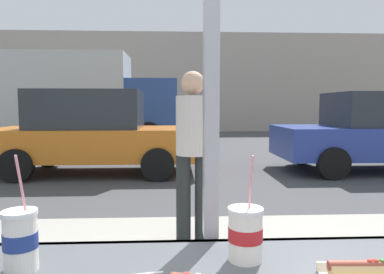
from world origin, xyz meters
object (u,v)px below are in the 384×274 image
at_px(parked_car_blue, 377,132).
at_px(pedestrian, 193,145).
at_px(soda_cup_right, 245,233).
at_px(soda_cup_left, 20,240).
at_px(hotdog_tray_far, 368,271).
at_px(box_truck, 84,98).
at_px(parked_car_orange, 94,132).

distance_m(parked_car_blue, pedestrian, 6.07).
height_order(soda_cup_right, pedestrian, pedestrian).
bearing_deg(pedestrian, soda_cup_left, -103.90).
relative_size(soda_cup_left, parked_car_blue, 0.08).
bearing_deg(hotdog_tray_far, parked_car_blue, 60.01).
relative_size(parked_car_blue, pedestrian, 2.58).
bearing_deg(soda_cup_right, box_truck, 105.86).
bearing_deg(soda_cup_right, soda_cup_left, -176.73).
bearing_deg(soda_cup_right, hotdog_tray_far, -23.91).
bearing_deg(parked_car_orange, soda_cup_left, -79.22).
relative_size(soda_cup_left, hotdog_tray_far, 1.32).
distance_m(parked_car_orange, box_truck, 5.62).
height_order(hotdog_tray_far, pedestrian, pedestrian).
xyz_separation_m(soda_cup_right, parked_car_blue, (4.24, 6.69, -0.20)).
bearing_deg(soda_cup_left, box_truck, 102.99).
distance_m(soda_cup_left, parked_car_orange, 6.85).
distance_m(parked_car_orange, parked_car_blue, 6.15).
relative_size(hotdog_tray_far, parked_car_blue, 0.06).
relative_size(soda_cup_left, parked_car_orange, 0.08).
distance_m(soda_cup_right, box_truck, 12.53).
bearing_deg(soda_cup_left, pedestrian, 76.10).
bearing_deg(parked_car_blue, box_truck, 145.06).
relative_size(soda_cup_right, parked_car_blue, 0.08).
height_order(hotdog_tray_far, parked_car_orange, parked_car_orange).
relative_size(box_truck, pedestrian, 3.80).
relative_size(parked_car_blue, box_truck, 0.68).
distance_m(soda_cup_right, parked_car_orange, 6.96).
xyz_separation_m(soda_cup_right, pedestrian, (-0.03, 2.38, 0.00)).
distance_m(hotdog_tray_far, pedestrian, 2.54).
relative_size(soda_cup_right, parked_car_orange, 0.07).
height_order(soda_cup_left, hotdog_tray_far, soda_cup_left).
distance_m(soda_cup_right, parked_car_blue, 7.92).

